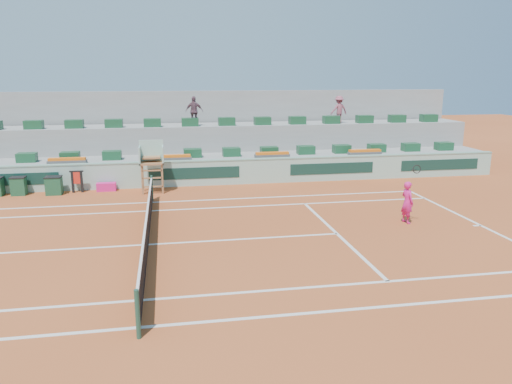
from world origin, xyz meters
TOP-DOWN VIEW (x-y plane):
  - ground at (0.00, 0.00)m, footprint 90.00×90.00m
  - seating_tier_lower at (0.00, 10.70)m, footprint 36.00×4.00m
  - seating_tier_upper at (0.00, 12.30)m, footprint 36.00×2.40m
  - stadium_back_wall at (0.00, 13.90)m, footprint 36.00×0.40m
  - player_bag at (-2.17, 8.06)m, footprint 0.88×0.39m
  - spectator_mid at (2.25, 11.73)m, footprint 0.98×0.53m
  - spectator_right at (10.46, 11.78)m, footprint 1.09×0.75m
  - court_lines at (0.00, 0.00)m, footprint 23.89×11.09m
  - tennis_net at (0.00, 0.00)m, footprint 0.10×11.97m
  - advertising_hoarding at (0.02, 8.50)m, footprint 36.00×0.34m
  - umpire_chair at (0.00, 7.50)m, footprint 1.10×0.90m
  - seat_row_lower at (0.00, 9.80)m, footprint 32.90×0.60m
  - seat_row_upper at (0.00, 11.70)m, footprint 32.90×0.60m
  - flower_planters at (-1.50, 9.00)m, footprint 26.80×0.36m
  - drink_cooler_a at (-4.43, 7.77)m, footprint 0.72×0.63m
  - drink_cooler_b at (-5.98, 7.94)m, footprint 0.65×0.56m
  - towel_rack at (-3.44, 7.98)m, footprint 0.62×0.10m
  - tennis_player at (9.36, 0.82)m, footprint 0.49×0.88m

SIDE VIEW (x-z plane):
  - ground at x=0.00m, z-range 0.00..0.00m
  - court_lines at x=0.00m, z-range 0.00..0.01m
  - player_bag at x=-2.17m, z-range 0.00..0.39m
  - drink_cooler_b at x=-5.98m, z-range 0.00..0.84m
  - drink_cooler_a at x=-4.43m, z-range 0.00..0.84m
  - tennis_net at x=0.00m, z-range -0.02..1.08m
  - seating_tier_lower at x=0.00m, z-range 0.00..1.20m
  - towel_rack at x=-3.44m, z-range 0.09..1.12m
  - advertising_hoarding at x=0.02m, z-range 0.00..1.26m
  - tennis_player at x=9.36m, z-range -0.34..1.93m
  - seating_tier_upper at x=0.00m, z-range 0.00..2.60m
  - flower_planters at x=-1.50m, z-range 1.19..1.47m
  - seat_row_lower at x=0.00m, z-range 1.20..1.64m
  - umpire_chair at x=0.00m, z-range 0.34..2.74m
  - stadium_back_wall at x=0.00m, z-range 0.00..4.40m
  - seat_row_upper at x=0.00m, z-range 2.60..3.04m
  - spectator_right at x=10.46m, z-range 2.60..4.16m
  - spectator_mid at x=2.25m, z-range 2.60..4.20m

